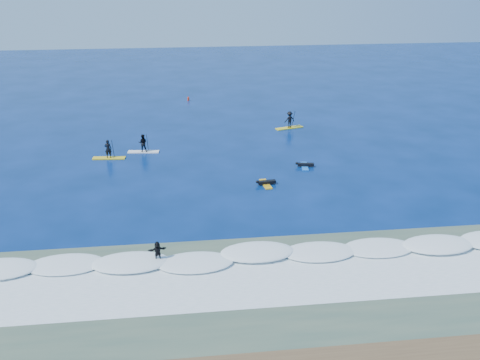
{
  "coord_description": "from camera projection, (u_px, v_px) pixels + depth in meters",
  "views": [
    {
      "loc": [
        -3.66,
        -39.44,
        17.58
      ],
      "look_at": [
        1.23,
        1.48,
        0.6
      ],
      "focal_mm": 40.0,
      "sensor_mm": 36.0,
      "label": 1
    }
  ],
  "objects": [
    {
      "name": "whitewater",
      "position": [
        248.0,
        284.0,
        31.37
      ],
      "size": [
        34.0,
        5.0,
        0.02
      ],
      "primitive_type": "cube",
      "color": "silver",
      "rests_on": "ground"
    },
    {
      "name": "marker_buoy",
      "position": [
        188.0,
        99.0,
        72.08
      ],
      "size": [
        0.28,
        0.28,
        0.67
      ],
      "rotation": [
        0.0,
        0.0,
        0.12
      ],
      "color": "red",
      "rests_on": "ground"
    },
    {
      "name": "sup_paddler_right",
      "position": [
        289.0,
        121.0,
        60.05
      ],
      "size": [
        3.3,
        1.72,
        2.25
      ],
      "rotation": [
        0.0,
        0.0,
        0.3
      ],
      "color": "yellow",
      "rests_on": "ground"
    },
    {
      "name": "breaking_wave",
      "position": [
        242.0,
        257.0,
        34.13
      ],
      "size": [
        40.0,
        6.0,
        0.3
      ],
      "primitive_type": "cube",
      "color": "white",
      "rests_on": "ground"
    },
    {
      "name": "sup_paddler_center",
      "position": [
        143.0,
        145.0,
        52.53
      ],
      "size": [
        3.1,
        1.05,
        2.14
      ],
      "rotation": [
        0.0,
        0.0,
        -0.1
      ],
      "color": "white",
      "rests_on": "ground"
    },
    {
      "name": "prone_paddler_near",
      "position": [
        266.0,
        183.0,
        45.14
      ],
      "size": [
        1.74,
        2.24,
        0.46
      ],
      "rotation": [
        0.0,
        0.0,
        1.68
      ],
      "color": "gold",
      "rests_on": "ground"
    },
    {
      "name": "sup_paddler_left",
      "position": [
        108.0,
        152.0,
        50.89
      ],
      "size": [
        3.14,
        1.02,
        2.17
      ],
      "rotation": [
        0.0,
        0.0,
        -0.08
      ],
      "color": "gold",
      "rests_on": "ground"
    },
    {
      "name": "prone_paddler_far",
      "position": [
        305.0,
        165.0,
        49.05
      ],
      "size": [
        1.71,
        2.2,
        0.45
      ],
      "rotation": [
        0.0,
        0.0,
        1.43
      ],
      "color": "blue",
      "rests_on": "ground"
    },
    {
      "name": "ground",
      "position": [
        227.0,
        194.0,
        43.31
      ],
      "size": [
        160.0,
        160.0,
        0.0
      ],
      "primitive_type": "plane",
      "color": "#031C49",
      "rests_on": "ground"
    },
    {
      "name": "wave_surfer",
      "position": [
        158.0,
        252.0,
        33.19
      ],
      "size": [
        1.94,
        0.89,
        1.36
      ],
      "rotation": [
        0.0,
        0.0,
        0.21
      ],
      "color": "silver",
      "rests_on": "breaking_wave"
    },
    {
      "name": "shallow_water",
      "position": [
        251.0,
        293.0,
        30.45
      ],
      "size": [
        90.0,
        13.0,
        0.01
      ],
      "primitive_type": "cube",
      "color": "#3A5041",
      "rests_on": "ground"
    }
  ]
}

